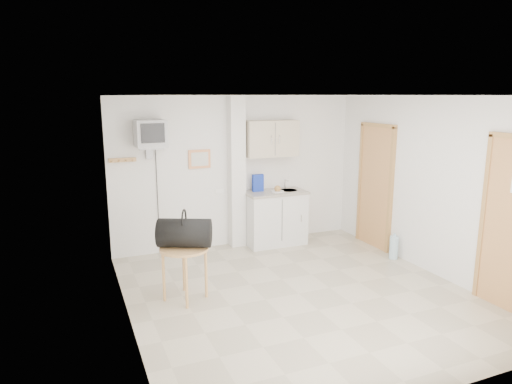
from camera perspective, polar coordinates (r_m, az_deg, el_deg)
name	(u,v)px	position (r m, az deg, el deg)	size (l,w,h in m)	color
ground	(299,294)	(6.04, 5.34, -12.52)	(4.50, 4.50, 0.00)	#B6AA91
room_envelope	(315,174)	(5.78, 7.33, 2.29)	(4.24, 4.54, 2.55)	white
kitchenette	(274,198)	(7.74, 2.27, -0.71)	(1.03, 0.58, 2.10)	silver
crt_television	(150,134)	(6.98, -13.07, 7.02)	(0.44, 0.45, 2.15)	slate
round_table	(184,255)	(5.72, -8.94, -7.76)	(0.60, 0.60, 0.68)	#B98E46
duffel_bag	(184,233)	(5.66, -8.94, -5.05)	(0.73, 0.59, 0.48)	black
water_bottle	(394,247)	(7.48, 16.85, -6.63)	(0.13, 0.13, 0.40)	#A3C5D6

